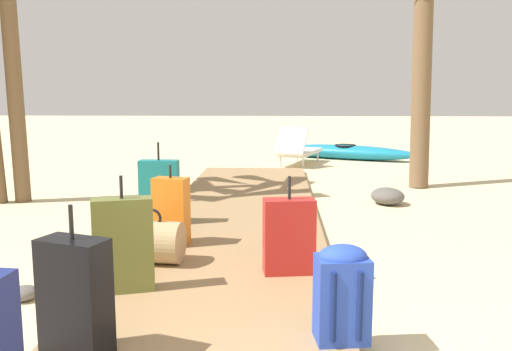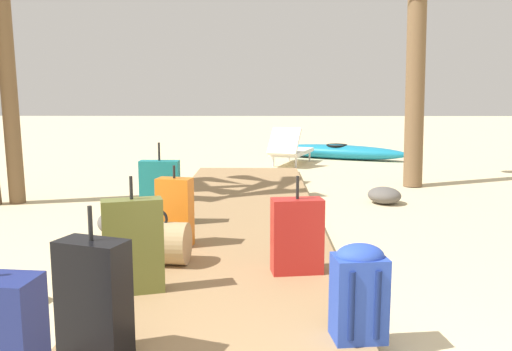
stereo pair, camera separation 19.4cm
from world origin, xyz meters
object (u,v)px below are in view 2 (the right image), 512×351
Objects in this scene: duffel_bag_tan at (159,243)px; suitcase_red at (297,236)px; suitcase_olive at (133,246)px; backpack_blue at (359,290)px; suitcase_orange at (175,212)px; kayak at (337,152)px; suitcase_teal at (160,192)px; lounge_chair at (290,149)px; suitcase_black at (94,302)px.

suitcase_red is at bearing -10.66° from duffel_bag_tan.
suitcase_olive reaches higher than backpack_blue.
kayak is at bearing 71.18° from suitcase_orange.
suitcase_teal is 1.18× the size of suitcase_orange.
suitcase_black is at bearing -99.74° from lounge_chair.
suitcase_teal is 1.72× the size of duffel_bag_tan.
suitcase_orange is 1.33× the size of backpack_blue.
suitcase_red reaches higher than lounge_chair.
suitcase_olive reaches higher than lounge_chair.
suitcase_orange reaches higher than kayak.
suitcase_red is at bearing -35.14° from suitcase_orange.
suitcase_teal is at bearing 130.96° from suitcase_red.
suitcase_olive is at bearing -94.75° from duffel_bag_tan.
suitcase_olive is 1.48× the size of backpack_blue.
suitcase_olive is 0.69m from duffel_bag_tan.
suitcase_orange is 0.24× the size of kayak.
duffel_bag_tan is at bearing 85.25° from suitcase_olive.
suitcase_olive is 1.08× the size of suitcase_red.
duffel_bag_tan is (0.02, 1.70, -0.16)m from suitcase_black.
duffel_bag_tan is 1.17m from suitcase_red.
suitcase_red is (1.20, 0.45, -0.04)m from suitcase_olive.
suitcase_black is 1.70m from duffel_bag_tan.
suitcase_teal reaches higher than suitcase_olive.
kayak is at bearing 80.09° from suitcase_red.
suitcase_orange is at bearing -70.50° from suitcase_teal.
suitcase_teal is 2.13m from suitcase_red.
suitcase_red is 0.48× the size of lounge_chair.
suitcase_black is 1.48m from backpack_blue.
suitcase_orange is 0.90× the size of suitcase_olive.
suitcase_teal is 0.28× the size of kayak.
lounge_chair reaches higher than backpack_blue.
suitcase_olive is at bearing -84.73° from suitcase_teal.
suitcase_olive is 0.27× the size of kayak.
suitcase_red is at bearing -92.48° from lounge_chair.
backpack_blue is 8.33m from lounge_chair.
suitcase_teal is at bearing -113.19° from kayak.
suitcase_olive reaches higher than suitcase_red.
lounge_chair is (0.31, 7.13, -0.05)m from suitcase_red.
duffel_bag_tan is at bearing 169.34° from suitcase_red.
suitcase_olive is 9.05m from kayak.
suitcase_teal is 2.07m from suitcase_olive.
suitcase_red reaches higher than kayak.
backpack_blue is (1.43, -1.41, 0.12)m from duffel_bag_tan.
duffel_bag_tan is at bearing 89.28° from suitcase_black.
suitcase_teal is 1.05× the size of suitcase_black.
suitcase_orange is at bearing 144.86° from suitcase_red.
suitcase_orange is 0.58m from duffel_bag_tan.
backpack_blue is at bearing -26.43° from suitcase_olive.
suitcase_orange is at bearing -102.48° from lounge_chair.
lounge_chair is (1.48, 8.61, -0.09)m from suitcase_black.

